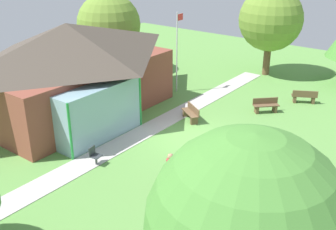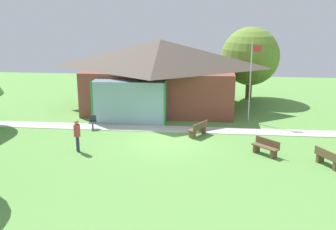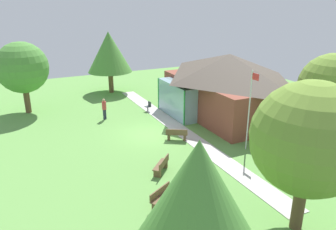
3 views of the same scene
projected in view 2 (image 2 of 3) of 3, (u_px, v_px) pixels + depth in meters
ground_plane at (166, 141)px, 23.13m from camera, size 44.00×44.00×0.00m
pavilion at (160, 74)px, 29.59m from camera, size 11.52×8.50×5.11m
footpath at (170, 129)px, 25.25m from camera, size 23.23×1.30×0.03m
flagpole at (251, 79)px, 26.20m from camera, size 0.64×0.08×5.19m
bench_lawn_far_right at (328, 158)px, 19.42m from camera, size 1.11×1.53×0.84m
bench_rear_near_path at (198, 129)px, 23.94m from camera, size 1.17×1.51×0.84m
bench_mid_right at (266, 147)px, 20.90m from camera, size 1.38×1.37×0.84m
patio_chair_west at (93, 123)px, 25.21m from camera, size 0.51×0.51×0.86m
visitor_strolling_lawn at (77, 133)px, 21.20m from camera, size 0.34×0.34×1.74m
tree_behind_pavilion_right at (250, 56)px, 32.34m from camera, size 4.65×4.65×5.85m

